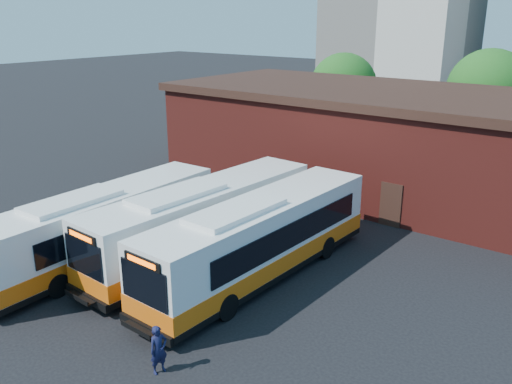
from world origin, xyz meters
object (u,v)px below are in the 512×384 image
Objects in this scene: bus_west at (103,229)px; bus_midwest at (204,223)px; transit_worker at (159,350)px; bus_mideast at (260,241)px.

bus_midwest is at bearing 41.83° from bus_west.
transit_worker is at bearing -54.05° from bus_midwest.
bus_mideast is at bearing 23.04° from bus_west.
bus_mideast reaches higher than bus_midwest.
bus_west reaches higher than transit_worker.
bus_west is 4.57m from bus_midwest.
bus_midwest is 8.10× the size of transit_worker.
bus_west is 7.32m from bus_mideast.
bus_west is 7.75× the size of transit_worker.
bus_midwest is 1.00× the size of bus_mideast.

